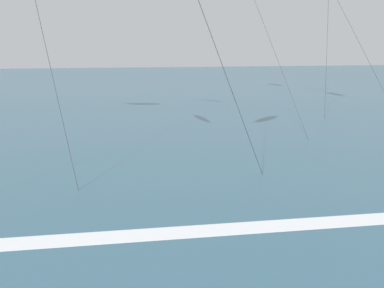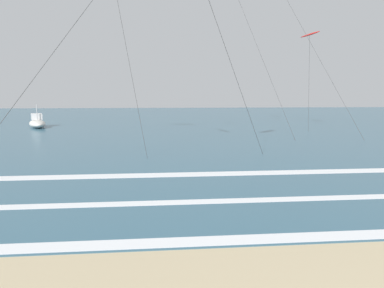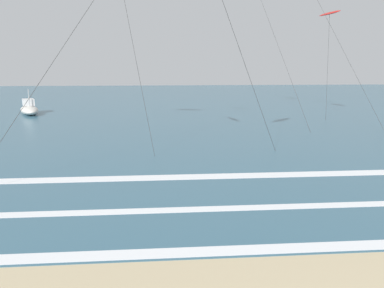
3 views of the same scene
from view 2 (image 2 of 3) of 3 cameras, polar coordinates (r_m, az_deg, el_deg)
name	(u,v)px [view 2 (image 2 of 3)]	position (r m, az deg, el deg)	size (l,w,h in m)	color
ocean_surface	(184,119)	(52.88, -1.35, 4.38)	(140.00, 90.00, 0.01)	#386075
wave_foam_shoreline	(223,240)	(8.99, 5.35, -16.18)	(59.26, 0.58, 0.01)	white
wave_foam_mid_break	(220,201)	(11.98, 4.85, -9.76)	(59.64, 0.53, 0.01)	white
wave_foam_outer_break	(273,173)	(16.61, 13.72, -4.80)	(40.53, 0.86, 0.01)	white
kite_red_mid_center	(310,35)	(36.23, 19.59, 17.26)	(1.20, 3.27, 9.86)	red
offshore_boat	(37,123)	(42.48, -25.07, 3.33)	(3.64, 5.45, 2.70)	beige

